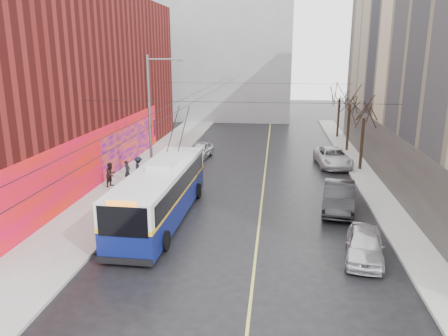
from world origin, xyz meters
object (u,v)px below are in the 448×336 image
at_px(streetlight_pole, 152,118).
at_px(pedestrian_a, 127,171).
at_px(trolleybus, 161,192).
at_px(following_car, 200,150).
at_px(tree_far, 340,91).
at_px(pedestrian_b, 111,175).
at_px(parked_car_c, 333,157).
at_px(pedestrian_c, 139,168).
at_px(parked_car_b, 339,197).
at_px(parked_car_a, 364,245).
at_px(tree_mid, 351,96).
at_px(tree_near, 365,108).

bearing_deg(streetlight_pole, pedestrian_a, 173.58).
xyz_separation_m(trolleybus, following_car, (-0.44, 15.05, -0.89)).
bearing_deg(following_car, tree_far, 47.54).
xyz_separation_m(trolleybus, pedestrian_b, (-4.95, 5.21, -0.59)).
xyz_separation_m(parked_car_c, pedestrian_b, (-15.94, -8.21, 0.25)).
bearing_deg(trolleybus, streetlight_pole, 110.43).
height_order(trolleybus, pedestrian_b, trolleybus).
xyz_separation_m(parked_car_c, pedestrian_c, (-14.60, -6.24, 0.24)).
xyz_separation_m(parked_car_b, pedestrian_b, (-15.02, 2.56, 0.16)).
relative_size(tree_far, pedestrian_a, 4.18).
bearing_deg(parked_car_a, following_car, 129.58).
distance_m(parked_car_a, parked_car_c, 17.13).
xyz_separation_m(parked_car_b, pedestrian_c, (-13.68, 4.53, 0.16)).
height_order(parked_car_b, parked_car_c, parked_car_b).
bearing_deg(streetlight_pole, tree_mid, 40.65).
bearing_deg(tree_near, trolleybus, -136.88).
height_order(streetlight_pole, pedestrian_b, streetlight_pole).
distance_m(parked_car_b, following_car, 16.26).
height_order(tree_near, pedestrian_b, tree_near).
bearing_deg(pedestrian_b, tree_far, -21.06).
relative_size(parked_car_b, pedestrian_b, 2.98).
distance_m(pedestrian_a, pedestrian_b, 1.41).
xyz_separation_m(tree_mid, trolleybus, (-12.99, -19.16, -3.67)).
xyz_separation_m(trolleybus, parked_car_a, (10.39, -3.70, -0.89)).
xyz_separation_m(tree_near, pedestrian_b, (-17.94, -6.95, -3.98)).
bearing_deg(pedestrian_a, trolleybus, -138.60).
bearing_deg(tree_near, parked_car_a, -99.30).
relative_size(trolleybus, pedestrian_c, 7.21).
xyz_separation_m(parked_car_c, pedestrian_a, (-15.16, -7.03, 0.19)).
bearing_deg(parked_car_b, pedestrian_c, 169.74).
height_order(parked_car_a, pedestrian_c, pedestrian_c).
relative_size(pedestrian_b, pedestrian_c, 1.01).
xyz_separation_m(streetlight_pole, pedestrian_a, (-2.02, 0.23, -3.91)).
bearing_deg(pedestrian_c, streetlight_pole, -146.42).
height_order(streetlight_pole, pedestrian_c, streetlight_pole).
bearing_deg(parked_car_c, pedestrian_a, -160.43).
xyz_separation_m(tree_far, pedestrian_b, (-17.94, -20.95, -4.15)).
distance_m(parked_car_c, pedestrian_a, 16.71).
xyz_separation_m(parked_car_a, parked_car_c, (0.60, 17.12, 0.05)).
bearing_deg(parked_car_a, streetlight_pole, 151.41).
bearing_deg(pedestrian_a, pedestrian_c, -27.37).
xyz_separation_m(streetlight_pole, tree_near, (15.14, 6.00, 0.13)).
bearing_deg(parked_car_b, trolleybus, -157.20).
relative_size(following_car, pedestrian_b, 2.41).
height_order(parked_car_c, pedestrian_b, pedestrian_b).
xyz_separation_m(tree_near, trolleybus, (-12.99, -12.16, -3.39)).
height_order(pedestrian_a, pedestrian_b, pedestrian_b).
bearing_deg(pedestrian_a, streetlight_pole, -88.20).
relative_size(streetlight_pole, tree_far, 1.37).
xyz_separation_m(parked_car_a, pedestrian_b, (-15.34, 8.91, 0.30)).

